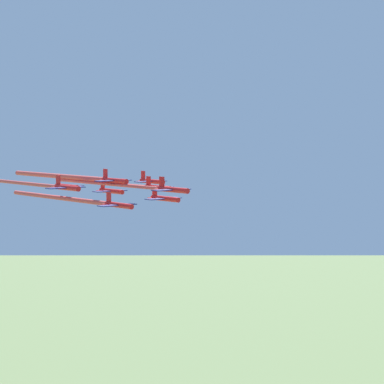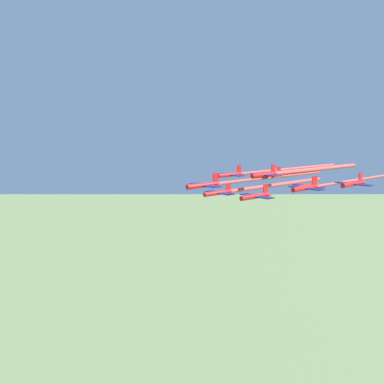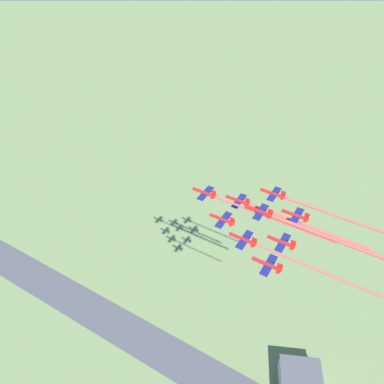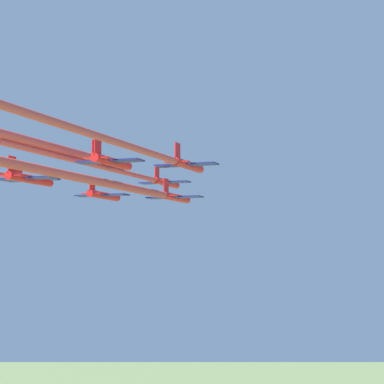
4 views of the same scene
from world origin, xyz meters
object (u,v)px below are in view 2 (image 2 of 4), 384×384
Objects in this scene: jet_4 at (265,175)px; jet_7 at (308,186)px; jet_0 at (204,185)px; jet_1 at (256,196)px; jet_2 at (219,193)px; jet_5 at (231,175)px; jet_6 at (353,184)px; jet_8 at (271,176)px; jet_3 at (306,188)px.

jet_4 is 13.53m from jet_7.
jet_1 is at bearing -120.47° from jet_0.
jet_5 reaches higher than jet_2.
jet_2 is 1.00× the size of jet_4.
jet_2 is 26.17m from jet_7.
jet_6 is 26.50m from jet_8.
jet_5 is 22.97m from jet_7.
jet_8 is (24.09, -11.05, -0.22)m from jet_6.
jet_5 reaches higher than jet_6.
jet_1 is 26.25m from jet_6.
jet_3 is at bearing 180.00° from jet_5.
jet_0 is at bearing 90.00° from jet_4.
jet_2 is at bearing 29.54° from jet_3.
jet_6 is at bearing -139.64° from jet_2.
jet_6 is (-10.72, -7.48, 0.78)m from jet_3.
jet_0 is 26.17m from jet_3.
jet_2 is (1.33, -13.00, -3.80)m from jet_0.
jet_5 is 1.00× the size of jet_6.
jet_3 is 1.00× the size of jet_6.
jet_7 is (-20.11, -27.95, -2.52)m from jet_0.
jet_5 is (12.04, -5.52, -1.13)m from jet_4.
jet_7 is at bearing -0.00° from jet_6.
jet_5 reaches higher than jet_7.
jet_0 is 1.00× the size of jet_3.
jet_7 is (-10.72, -7.48, -3.49)m from jet_4.
jet_5 reaches higher than jet_8.
jet_0 reaches higher than jet_1.
jet_8 is (12.04, -5.52, 1.77)m from jet_7.
jet_0 is 1.00× the size of jet_8.
jet_8 is at bearing 0.00° from jet_6.
jet_5 is at bearing -59.53° from jet_2.
jet_1 is at bearing 59.53° from jet_3.
jet_2 is 22.73m from jet_8.
jet_6 is (-22.76, -1.95, -1.50)m from jet_4.
jet_1 is at bearing 180.00° from jet_2.
jet_8 reaches higher than jet_1.
jet_1 is at bearing 120.47° from jet_8.
jet_1 is 22.53m from jet_7.
jet_4 is at bearing -59.53° from jet_1.
jet_0 reaches higher than jet_6.
jet_5 is at bearing -59.53° from jet_0.
jet_2 is 1.00× the size of jet_6.
jet_7 is 1.00× the size of jet_8.
jet_6 is (-34.81, 3.57, -0.37)m from jet_5.
jet_6 reaches higher than jet_1.
jet_0 is at bearing 101.09° from jet_8.
jet_3 is (-22.76, -1.95, 2.50)m from jet_2.
jet_2 is 1.00× the size of jet_8.
jet_0 is 1.00× the size of jet_4.
jet_8 is at bearing -120.47° from jet_5.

